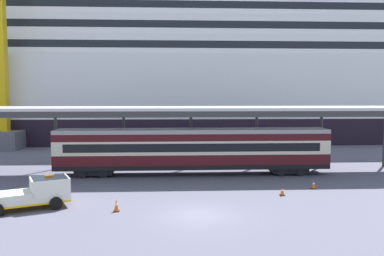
% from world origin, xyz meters
% --- Properties ---
extents(ground_plane, '(400.00, 400.00, 0.00)m').
position_xyz_m(ground_plane, '(0.00, 0.00, 0.00)').
color(ground_plane, '#5A596B').
extents(cruise_ship, '(171.78, 30.79, 41.34)m').
position_xyz_m(cruise_ship, '(-12.86, 47.19, 14.17)').
color(cruise_ship, black).
rests_on(cruise_ship, ground).
extents(platform_canopy, '(45.28, 6.44, 6.04)m').
position_xyz_m(platform_canopy, '(0.33, 12.65, 5.78)').
color(platform_canopy, '#BDBDBD').
rests_on(platform_canopy, ground).
extents(train_carriage, '(24.05, 2.81, 4.11)m').
position_xyz_m(train_carriage, '(0.33, 12.20, 2.31)').
color(train_carriage, black).
rests_on(train_carriage, ground).
extents(service_truck, '(5.57, 3.97, 2.02)m').
position_xyz_m(service_truck, '(-10.21, 2.11, 0.99)').
color(service_truck, silver).
rests_on(service_truck, ground).
extents(traffic_cone_near, '(0.36, 0.36, 0.63)m').
position_xyz_m(traffic_cone_near, '(6.33, 4.41, 0.31)').
color(traffic_cone_near, black).
rests_on(traffic_cone_near, ground).
extents(traffic_cone_mid, '(0.36, 0.36, 0.78)m').
position_xyz_m(traffic_cone_mid, '(-4.93, 1.06, 0.38)').
color(traffic_cone_mid, black).
rests_on(traffic_cone_mid, ground).
extents(traffic_cone_far, '(0.36, 0.36, 0.68)m').
position_xyz_m(traffic_cone_far, '(9.28, 6.33, 0.34)').
color(traffic_cone_far, black).
rests_on(traffic_cone_far, ground).
extents(dockside_crane, '(13.41, 4.40, 57.56)m').
position_xyz_m(dockside_crane, '(-22.98, 30.07, 18.45)').
color(dockside_crane, '#595960').
rests_on(dockside_crane, ground).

